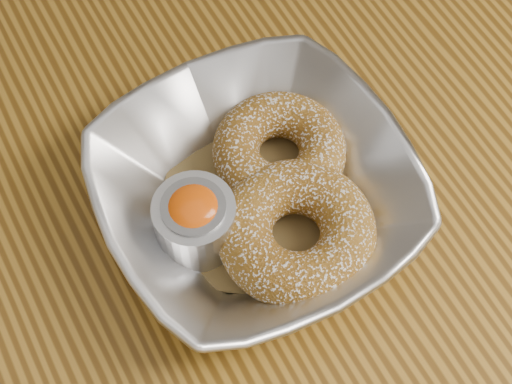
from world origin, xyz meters
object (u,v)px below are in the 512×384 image
donut_back (279,151)px  donut_front (296,232)px  table (329,237)px  serving_bowl (256,193)px  ramekin (195,220)px

donut_back → donut_front: 0.07m
table → serving_bowl: size_ratio=5.23×
table → donut_back: donut_back is taller
table → ramekin: 0.18m
serving_bowl → ramekin: bearing=-177.3°
ramekin → serving_bowl: bearing=2.7°
table → ramekin: size_ratio=20.22×
table → ramekin: (-0.12, 0.01, 0.14)m
serving_bowl → donut_back: 0.04m
serving_bowl → donut_front: serving_bowl is taller
table → donut_back: bearing=135.7°
donut_front → serving_bowl: bearing=102.7°
ramekin → table: bearing=-3.8°
table → donut_back: size_ratio=11.74×
donut_front → ramekin: ramekin is taller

